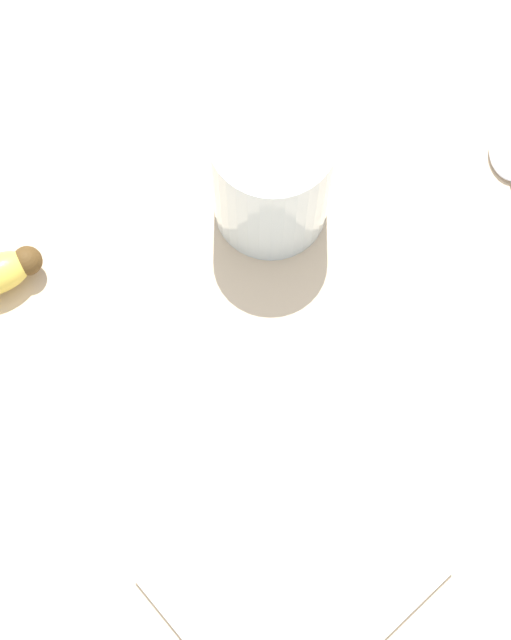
{
  "coord_description": "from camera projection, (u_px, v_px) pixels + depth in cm",
  "views": [
    {
      "loc": [
        13.37,
        12.1,
        57.22
      ],
      "look_at": [
        -0.97,
        2.31,
        5.0
      ],
      "focal_mm": 49.55,
      "sensor_mm": 36.0,
      "label": 1
    }
  ],
  "objects": [
    {
      "name": "wooden_tabletop",
      "position": [
        218.0,
        329.0,
        0.59
      ],
      "size": [
        120.0,
        120.0,
        3.0
      ],
      "primitive_type": "cube",
      "color": "#CCB391",
      "rests_on": "ground"
    },
    {
      "name": "smoothie_glass",
      "position": [
        272.0,
        178.0,
        0.55
      ],
      "size": [
        7.59,
        7.59,
        9.21
      ],
      "color": "silver",
      "rests_on": "wooden_tabletop"
    },
    {
      "name": "teaspoon",
      "position": [
        510.0,
        167.0,
        0.6
      ],
      "size": [
        8.93,
        8.96,
        0.8
      ],
      "rotation": [
        0.0,
        0.0,
        3.93
      ],
      "color": "silver",
      "rests_on": "wooden_tabletop"
    },
    {
      "name": "folded_napkin",
      "position": [
        294.0,
        576.0,
        0.52
      ],
      "size": [
        16.82,
        15.15,
        0.6
      ],
      "primitive_type": "cube",
      "rotation": [
        0.0,
        0.0,
        -0.25
      ],
      "color": "white",
      "rests_on": "wooden_tabletop"
    }
  ]
}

